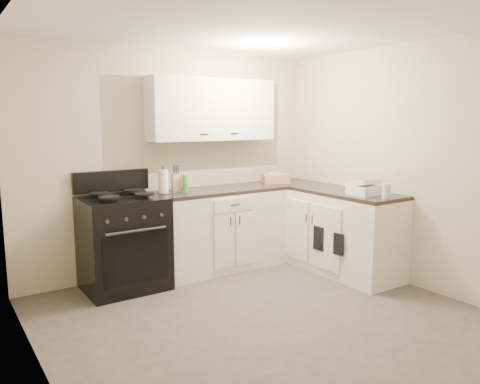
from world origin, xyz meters
TOP-DOWN VIEW (x-y plane):
  - floor at (0.00, 0.00)m, footprint 3.60×3.60m
  - ceiling at (0.00, 0.00)m, footprint 3.60×3.60m
  - wall_back at (0.00, 1.80)m, footprint 3.60×0.00m
  - wall_right at (1.80, 0.00)m, footprint 0.00×3.60m
  - wall_left at (-1.80, 0.00)m, footprint 0.00×3.60m
  - base_cabinets_back at (0.43, 1.50)m, footprint 1.55×0.60m
  - base_cabinets_right at (1.50, 0.85)m, footprint 0.60×1.90m
  - countertop_back at (0.43, 1.50)m, footprint 1.55×0.60m
  - countertop_right at (1.50, 0.85)m, footprint 0.60×1.90m
  - upper_cabinets at (0.43, 1.65)m, footprint 1.55×0.30m
  - stove at (-0.75, 1.48)m, footprint 0.81×0.69m
  - knife_block at (-0.09, 1.58)m, footprint 0.10×0.09m
  - paper_towel at (-0.27, 1.52)m, footprint 0.14×0.14m
  - soap_bottle at (-0.03, 1.48)m, footprint 0.08×0.08m
  - picture_frame at (0.08, 1.76)m, footprint 0.11×0.04m
  - wicker_basket at (1.26, 1.53)m, footprint 0.38×0.33m
  - countertop_grill at (1.46, 0.27)m, footprint 0.29×0.27m
  - glass_jar at (1.48, 0.00)m, footprint 0.11×0.11m
  - oven_mitt_near at (1.18, 0.34)m, footprint 0.02×0.14m
  - oven_mitt_far at (1.18, 0.64)m, footprint 0.02×0.15m

SIDE VIEW (x-z plane):
  - floor at x=0.00m, z-range 0.00..0.00m
  - oven_mitt_near at x=1.18m, z-range 0.31..0.54m
  - oven_mitt_far at x=1.18m, z-range 0.29..0.56m
  - base_cabinets_back at x=0.43m, z-range 0.00..0.90m
  - base_cabinets_right at x=1.50m, z-range 0.00..0.90m
  - stove at x=-0.75m, z-range -0.03..0.95m
  - countertop_back at x=0.43m, z-range 0.90..0.94m
  - countertop_right at x=1.50m, z-range 0.90..0.94m
  - countertop_grill at x=1.46m, z-range 0.94..1.04m
  - wicker_basket at x=1.26m, z-range 0.94..1.05m
  - picture_frame at x=0.08m, z-range 0.94..1.07m
  - glass_jar at x=1.48m, z-range 0.94..1.09m
  - soap_bottle at x=-0.03m, z-range 0.94..1.13m
  - knife_block at x=-0.09m, z-range 0.94..1.14m
  - paper_towel at x=-0.27m, z-range 0.94..1.20m
  - wall_back at x=0.00m, z-range -0.55..3.05m
  - wall_right at x=1.80m, z-range -0.55..3.05m
  - wall_left at x=-1.80m, z-range -0.55..3.05m
  - upper_cabinets at x=0.43m, z-range 1.49..2.19m
  - ceiling at x=0.00m, z-range 2.50..2.50m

